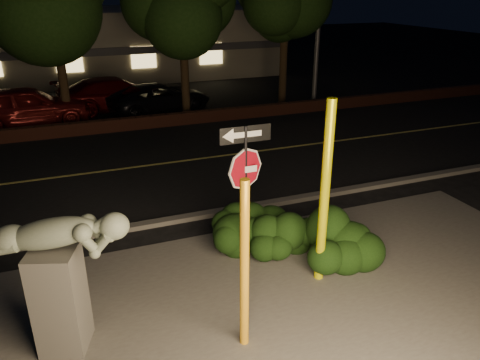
% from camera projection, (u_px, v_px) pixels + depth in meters
% --- Properties ---
extents(ground, '(90.00, 90.00, 0.00)m').
position_uv_depth(ground, '(142.00, 138.00, 17.80)').
color(ground, black).
rests_on(ground, ground).
extents(patio, '(14.00, 6.00, 0.02)m').
position_uv_depth(patio, '(254.00, 313.00, 8.34)').
color(patio, '#4C4944').
rests_on(patio, ground).
extents(road, '(80.00, 8.00, 0.01)m').
position_uv_depth(road, '(159.00, 164.00, 15.22)').
color(road, black).
rests_on(road, ground).
extents(lane_marking, '(80.00, 0.12, 0.00)m').
position_uv_depth(lane_marking, '(159.00, 164.00, 15.21)').
color(lane_marking, '#B9AA4A').
rests_on(lane_marking, road).
extents(curb, '(80.00, 0.25, 0.12)m').
position_uv_depth(curb, '(193.00, 217.00, 11.67)').
color(curb, '#4C4944').
rests_on(curb, ground).
extents(brick_wall, '(40.00, 0.35, 0.50)m').
position_uv_depth(brick_wall, '(136.00, 123.00, 18.82)').
color(brick_wall, '#431F15').
rests_on(brick_wall, ground).
extents(parking_lot, '(40.00, 12.00, 0.01)m').
position_uv_depth(parking_lot, '(117.00, 99.00, 23.82)').
color(parking_lot, black).
rests_on(parking_lot, ground).
extents(building, '(22.00, 10.20, 4.00)m').
position_uv_depth(building, '(97.00, 42.00, 29.91)').
color(building, '#686153').
rests_on(building, ground).
extents(yellow_pole_left, '(0.15, 0.15, 2.91)m').
position_uv_depth(yellow_pole_left, '(244.00, 267.00, 7.09)').
color(yellow_pole_left, gold).
rests_on(yellow_pole_left, ground).
extents(yellow_pole_right, '(0.18, 0.18, 3.64)m').
position_uv_depth(yellow_pole_right, '(325.00, 195.00, 8.64)').
color(yellow_pole_right, '#E9E608').
rests_on(yellow_pole_right, ground).
extents(signpost, '(1.02, 0.07, 3.00)m').
position_uv_depth(signpost, '(245.00, 170.00, 8.97)').
color(signpost, black).
rests_on(signpost, ground).
extents(sculpture, '(2.20, 1.24, 2.39)m').
position_uv_depth(sculpture, '(57.00, 269.00, 7.03)').
color(sculpture, '#4C4944').
rests_on(sculpture, ground).
extents(hedge_center, '(2.28, 1.36, 1.11)m').
position_uv_depth(hedge_center, '(252.00, 222.00, 10.37)').
color(hedge_center, black).
rests_on(hedge_center, ground).
extents(hedge_right, '(1.82, 1.42, 1.05)m').
position_uv_depth(hedge_right, '(282.00, 231.00, 10.04)').
color(hedge_right, black).
rests_on(hedge_right, ground).
extents(hedge_far_right, '(1.61, 1.03, 1.10)m').
position_uv_depth(hedge_far_right, '(335.00, 241.00, 9.61)').
color(hedge_far_right, black).
rests_on(hedge_far_right, ground).
extents(parked_car_red, '(4.96, 2.23, 1.65)m').
position_uv_depth(parked_car_red, '(27.00, 106.00, 19.07)').
color(parked_car_red, maroon).
rests_on(parked_car_red, ground).
extents(parked_car_darkred, '(5.57, 3.08, 1.53)m').
position_uv_depth(parked_car_darkred, '(115.00, 94.00, 21.45)').
color(parked_car_darkred, '#3F0506').
rests_on(parked_car_darkred, ground).
extents(parked_car_dark, '(5.13, 3.34, 1.31)m').
position_uv_depth(parked_car_dark, '(160.00, 98.00, 21.24)').
color(parked_car_dark, black).
rests_on(parked_car_dark, ground).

